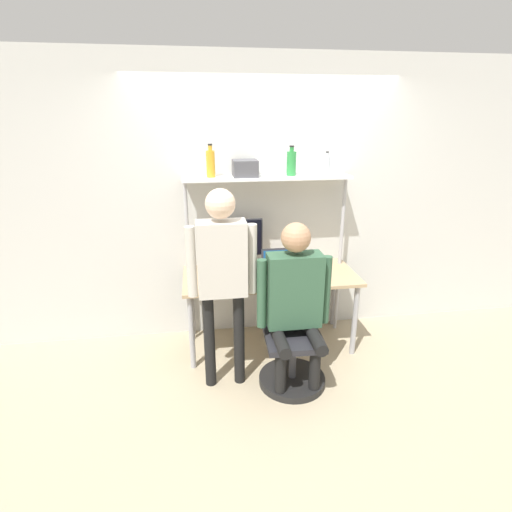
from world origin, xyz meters
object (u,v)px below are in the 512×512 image
(bottle_amber, at_px, (211,163))
(bottle_green, at_px, (291,163))
(office_chair, at_px, (292,352))
(storage_box, at_px, (245,168))
(person_standing, at_px, (222,266))
(monitor, at_px, (238,242))
(laptop, at_px, (279,271))
(bottle_clear, at_px, (327,165))
(person_seated, at_px, (295,295))
(cell_phone, at_px, (307,277))

(bottle_amber, relative_size, bottle_green, 1.08)
(office_chair, distance_m, storage_box, 1.66)
(person_standing, relative_size, bottle_green, 6.20)
(monitor, relative_size, office_chair, 0.54)
(laptop, xyz_separation_m, bottle_amber, (-0.58, 0.30, 0.94))
(laptop, bearing_deg, person_standing, -140.49)
(monitor, xyz_separation_m, bottle_clear, (0.83, -0.02, 0.71))
(bottle_clear, bearing_deg, monitor, 178.74)
(laptop, bearing_deg, bottle_amber, 152.93)
(person_standing, bearing_deg, laptop, 39.51)
(storage_box, bearing_deg, office_chair, -70.36)
(laptop, bearing_deg, office_chair, -88.58)
(person_seated, bearing_deg, person_standing, 170.41)
(person_seated, relative_size, bottle_green, 5.23)
(person_seated, height_order, storage_box, storage_box)
(laptop, height_order, office_chair, laptop)
(cell_phone, relative_size, bottle_clear, 0.71)
(monitor, bearing_deg, storage_box, -14.48)
(monitor, height_order, cell_phone, monitor)
(monitor, height_order, bottle_amber, bottle_amber)
(laptop, xyz_separation_m, bottle_clear, (0.49, 0.30, 0.91))
(monitor, relative_size, cell_phone, 3.27)
(cell_phone, relative_size, storage_box, 0.67)
(office_chair, xyz_separation_m, bottle_amber, (-0.59, 0.80, 1.48))
(bottle_amber, bearing_deg, person_standing, -87.67)
(cell_phone, bearing_deg, bottle_green, 108.32)
(office_chair, bearing_deg, person_seated, -92.18)
(person_standing, height_order, storage_box, storage_box)
(bottle_clear, height_order, bottle_amber, bottle_amber)
(cell_phone, relative_size, bottle_amber, 0.52)
(monitor, relative_size, bottle_clear, 2.32)
(person_seated, relative_size, bottle_amber, 4.82)
(person_seated, xyz_separation_m, storage_box, (-0.28, 0.84, 0.88))
(person_seated, xyz_separation_m, bottle_green, (0.14, 0.84, 0.92))
(cell_phone, bearing_deg, office_chair, -116.61)
(storage_box, bearing_deg, bottle_green, -0.00)
(laptop, bearing_deg, bottle_clear, 31.21)
(person_seated, bearing_deg, storage_box, 108.60)
(monitor, relative_size, person_standing, 0.30)
(cell_phone, distance_m, bottle_clear, 1.05)
(cell_phone, xyz_separation_m, bottle_amber, (-0.84, 0.31, 1.01))
(office_chair, bearing_deg, bottle_clear, 59.24)
(office_chair, xyz_separation_m, person_standing, (-0.56, 0.05, 0.78))
(person_standing, bearing_deg, bottle_clear, 35.81)
(cell_phone, distance_m, person_seated, 0.59)
(office_chair, height_order, storage_box, storage_box)
(laptop, xyz_separation_m, bottle_green, (0.15, 0.30, 0.93))
(office_chair, xyz_separation_m, bottle_green, (0.14, 0.80, 1.47))
(bottle_clear, relative_size, bottle_green, 0.79)
(laptop, relative_size, bottle_clear, 1.49)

